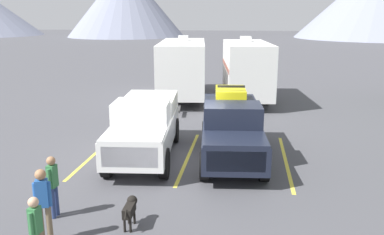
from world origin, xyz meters
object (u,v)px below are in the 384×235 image
(pickup_truck_a, at_px, (145,125))
(pickup_truck_b, at_px, (231,127))
(person_b, at_px, (36,228))
(person_c, at_px, (53,183))
(dog, at_px, (130,208))
(camper_trailer_a, at_px, (183,66))
(camper_trailer_b, at_px, (247,68))
(person_a, at_px, (43,201))

(pickup_truck_a, distance_m, pickup_truck_b, 3.06)
(person_b, bearing_deg, person_c, 107.69)
(person_c, height_order, dog, person_c)
(person_c, xyz_separation_m, dog, (2.01, -0.18, -0.46))
(camper_trailer_a, bearing_deg, pickup_truck_a, -88.30)
(pickup_truck_b, distance_m, dog, 5.67)
(pickup_truck_b, height_order, camper_trailer_a, camper_trailer_a)
(camper_trailer_b, bearing_deg, camper_trailer_a, 172.09)
(person_b, relative_size, dog, 1.83)
(camper_trailer_a, height_order, person_c, camper_trailer_a)
(camper_trailer_b, distance_m, person_a, 16.49)
(pickup_truck_a, relative_size, person_c, 3.51)
(pickup_truck_b, relative_size, camper_trailer_a, 0.63)
(pickup_truck_a, bearing_deg, dog, -80.08)
(person_a, bearing_deg, person_c, 106.79)
(camper_trailer_a, height_order, dog, camper_trailer_a)
(camper_trailer_a, bearing_deg, person_c, -93.10)
(camper_trailer_b, xyz_separation_m, dog, (-2.62, -14.91, -1.50))
(pickup_truck_a, bearing_deg, person_a, -97.53)
(person_b, bearing_deg, camper_trailer_b, 76.69)
(camper_trailer_b, bearing_deg, person_c, -107.44)
(person_a, bearing_deg, camper_trailer_b, 74.93)
(pickup_truck_a, relative_size, dog, 6.69)
(pickup_truck_b, xyz_separation_m, person_a, (-3.84, -6.17, -0.14))
(pickup_truck_a, height_order, camper_trailer_a, camper_trailer_a)
(camper_trailer_b, relative_size, person_c, 4.68)
(camper_trailer_b, height_order, person_a, camper_trailer_b)
(camper_trailer_a, xyz_separation_m, camper_trailer_b, (3.80, -0.53, 0.00))
(pickup_truck_b, distance_m, person_c, 6.53)
(pickup_truck_a, height_order, person_b, pickup_truck_a)
(camper_trailer_a, bearing_deg, pickup_truck_b, -71.85)
(camper_trailer_b, height_order, dog, camper_trailer_b)
(pickup_truck_a, height_order, pickup_truck_b, pickup_truck_b)
(person_c, distance_m, dog, 2.07)
(dog, bearing_deg, person_a, -149.39)
(pickup_truck_b, height_order, dog, pickup_truck_b)
(person_b, bearing_deg, dog, 54.22)
(camper_trailer_a, relative_size, person_c, 5.50)
(pickup_truck_b, bearing_deg, pickup_truck_a, -175.94)
(person_a, relative_size, person_c, 1.09)
(camper_trailer_a, xyz_separation_m, person_a, (-0.48, -16.42, -0.95))
(pickup_truck_a, xyz_separation_m, camper_trailer_b, (3.49, 9.94, 0.82))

